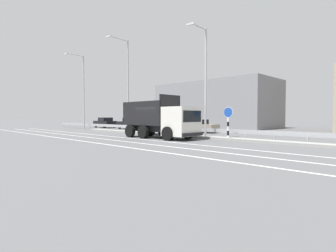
% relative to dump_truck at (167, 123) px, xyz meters
% --- Properties ---
extents(ground_plane, '(320.00, 320.00, 0.00)m').
position_rel_dump_truck_xyz_m(ground_plane, '(-1.38, -0.07, -1.29)').
color(ground_plane, '#565659').
extents(lane_strip_0, '(51.91, 0.16, 0.01)m').
position_rel_dump_truck_xyz_m(lane_strip_0, '(-0.92, -1.81, -1.29)').
color(lane_strip_0, silver).
rests_on(lane_strip_0, ground_plane).
extents(lane_strip_1, '(51.91, 0.16, 0.01)m').
position_rel_dump_truck_xyz_m(lane_strip_1, '(-0.92, -3.74, -1.29)').
color(lane_strip_1, silver).
rests_on(lane_strip_1, ground_plane).
extents(lane_strip_2, '(51.91, 0.16, 0.01)m').
position_rel_dump_truck_xyz_m(lane_strip_2, '(-0.92, -5.72, -1.29)').
color(lane_strip_2, silver).
rests_on(lane_strip_2, ground_plane).
extents(median_island, '(28.55, 1.10, 0.18)m').
position_rel_dump_truck_xyz_m(median_island, '(-1.38, 2.46, -1.20)').
color(median_island, gray).
rests_on(median_island, ground_plane).
extents(median_guardrail, '(51.91, 0.09, 0.78)m').
position_rel_dump_truck_xyz_m(median_guardrail, '(-1.38, 3.38, -0.72)').
color(median_guardrail, '#9EA0A5').
rests_on(median_guardrail, ground_plane).
extents(dump_truck, '(7.07, 2.70, 3.47)m').
position_rel_dump_truck_xyz_m(dump_truck, '(0.00, 0.00, 0.00)').
color(dump_truck, silver).
rests_on(dump_truck, ground_plane).
extents(median_road_sign, '(0.79, 0.16, 2.49)m').
position_rel_dump_truck_xyz_m(median_road_sign, '(4.04, 2.46, 0.04)').
color(median_road_sign, white).
rests_on(median_road_sign, ground_plane).
extents(street_lamp_0, '(0.71, 2.62, 10.09)m').
position_rel_dump_truck_xyz_m(street_lamp_0, '(-18.73, 2.43, 4.30)').
color(street_lamp_0, '#ADADB2').
rests_on(street_lamp_0, ground_plane).
extents(street_lamp_1, '(0.71, 2.68, 10.01)m').
position_rel_dump_truck_xyz_m(street_lamp_1, '(-8.34, 2.18, 4.26)').
color(street_lamp_1, '#ADADB2').
rests_on(street_lamp_1, ground_plane).
extents(street_lamp_2, '(0.71, 2.21, 8.82)m').
position_rel_dump_truck_xyz_m(street_lamp_2, '(2.04, 2.16, 3.61)').
color(street_lamp_2, '#ADADB2').
rests_on(street_lamp_2, ground_plane).
extents(parked_car_0, '(4.37, 2.09, 1.60)m').
position_rel_dump_truck_xyz_m(parked_car_0, '(-21.30, 7.49, -0.49)').
color(parked_car_0, black).
rests_on(parked_car_0, ground_plane).
extents(parked_car_1, '(4.73, 2.08, 1.60)m').
position_rel_dump_truck_xyz_m(parked_car_1, '(-14.62, 7.46, -0.49)').
color(parked_car_1, black).
rests_on(parked_car_1, ground_plane).
extents(parked_car_2, '(4.14, 2.03, 1.36)m').
position_rel_dump_truck_xyz_m(parked_car_2, '(-8.17, 8.09, -0.58)').
color(parked_car_2, '#B27A14').
rests_on(parked_car_2, ground_plane).
extents(parked_car_3, '(4.28, 2.02, 1.44)m').
position_rel_dump_truck_xyz_m(parked_car_3, '(-3.21, 8.20, -0.56)').
color(parked_car_3, gray).
rests_on(parked_car_3, ground_plane).
extents(background_building_0, '(19.06, 9.16, 7.19)m').
position_rel_dump_truck_xyz_m(background_building_0, '(-10.02, 21.11, 2.30)').
color(background_building_0, gray).
rests_on(background_building_0, ground_plane).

